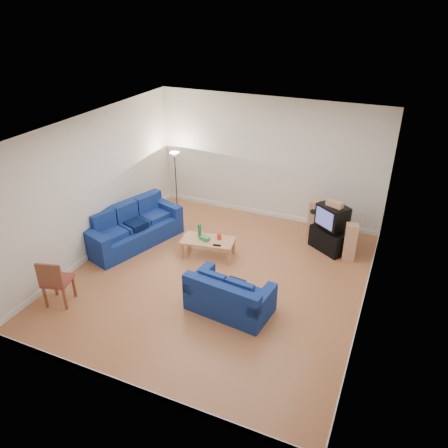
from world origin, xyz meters
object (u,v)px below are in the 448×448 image
at_px(sofa_three_seat, 131,230).
at_px(sofa_loveseat, 229,298).
at_px(television, 332,216).
at_px(tv_stand, 329,239).
at_px(coffee_table, 208,242).

xyz_separation_m(sofa_three_seat, sofa_loveseat, (3.18, -1.47, -0.04)).
xyz_separation_m(sofa_loveseat, television, (1.28, 3.04, 0.59)).
height_order(sofa_loveseat, television, television).
height_order(tv_stand, television, television).
height_order(sofa_three_seat, coffee_table, sofa_three_seat).
distance_m(sofa_loveseat, tv_stand, 3.29).
height_order(sofa_loveseat, tv_stand, sofa_loveseat).
distance_m(sofa_loveseat, coffee_table, 2.02).
height_order(coffee_table, television, television).
bearing_deg(sofa_three_seat, coffee_table, 112.60).
bearing_deg(television, coffee_table, -114.36).
distance_m(sofa_loveseat, television, 3.35).
xyz_separation_m(sofa_three_seat, tv_stand, (4.46, 1.57, -0.07)).
bearing_deg(coffee_table, sofa_three_seat, -175.54).
relative_size(sofa_three_seat, tv_stand, 2.93).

